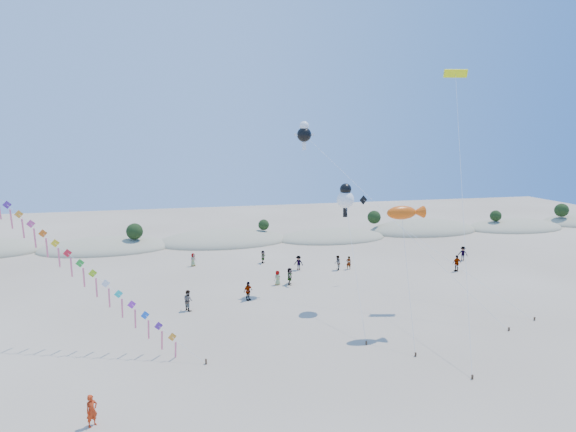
{
  "coord_description": "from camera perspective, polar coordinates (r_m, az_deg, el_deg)",
  "views": [
    {
      "loc": [
        -6.37,
        -22.98,
        15.32
      ],
      "look_at": [
        2.31,
        14.0,
        8.88
      ],
      "focal_mm": 30.0,
      "sensor_mm": 36.0,
      "label": 1
    }
  ],
  "objects": [
    {
      "name": "beachgoers",
      "position": [
        52.94,
        3.45,
        -6.25
      ],
      "size": [
        34.65,
        15.66,
        1.88
      ],
      "color": "slate",
      "rests_on": "ground"
    },
    {
      "name": "cartoon_kite_high",
      "position": [
        48.03,
        1.98,
        9.75
      ],
      "size": [
        13.77,
        16.15,
        16.64
      ],
      "color": "#3F2D1E",
      "rests_on": "ground"
    },
    {
      "name": "ground",
      "position": [
        28.34,
        2.09,
        -23.11
      ],
      "size": [
        160.0,
        160.0,
        0.0
      ],
      "primitive_type": "plane",
      "color": "gray",
      "rests_on": "ground"
    },
    {
      "name": "dark_kite",
      "position": [
        48.66,
        13.85,
        -1.63
      ],
      "size": [
        10.26,
        14.44,
        9.09
      ],
      "color": "#3F2D1E",
      "rests_on": "ground"
    },
    {
      "name": "fish_kite",
      "position": [
        38.2,
        13.76,
        0.38
      ],
      "size": [
        3.06,
        5.53,
        9.92
      ],
      "color": "#3F2D1E",
      "rests_on": "ground"
    },
    {
      "name": "cartoon_kite_low",
      "position": [
        42.84,
        6.83,
        2.19
      ],
      "size": [
        2.15,
        9.53,
        11.09
      ],
      "color": "#3F2D1E",
      "rests_on": "ground"
    },
    {
      "name": "dune_ridge",
      "position": [
        70.19,
        -6.83,
        -2.96
      ],
      "size": [
        145.3,
        11.49,
        5.57
      ],
      "color": "gray",
      "rests_on": "ground"
    },
    {
      "name": "flyer_foreground",
      "position": [
        29.4,
        -22.24,
        -20.57
      ],
      "size": [
        0.76,
        0.74,
        1.76
      ],
      "primitive_type": "imported",
      "rotation": [
        0.0,
        0.0,
        0.71
      ],
      "color": "#B52C0E",
      "rests_on": "ground"
    },
    {
      "name": "parafoil_kite",
      "position": [
        47.62,
        19.27,
        15.07
      ],
      "size": [
        8.49,
        16.22,
        21.21
      ],
      "color": "#3F2D1E",
      "rests_on": "ground"
    },
    {
      "name": "kite_train",
      "position": [
        41.07,
        -29.67,
        0.42
      ],
      "size": [
        25.28,
        15.3,
        18.99
      ],
      "color": "#3F2D1E",
      "rests_on": "ground"
    }
  ]
}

